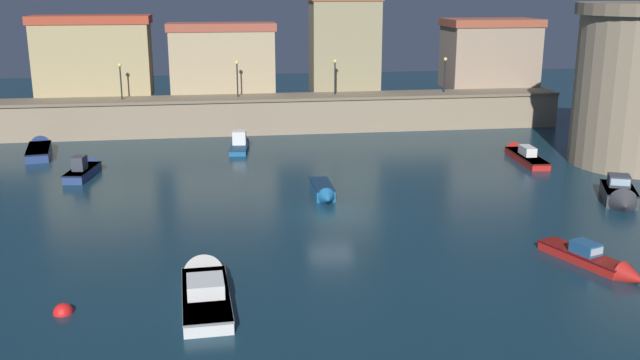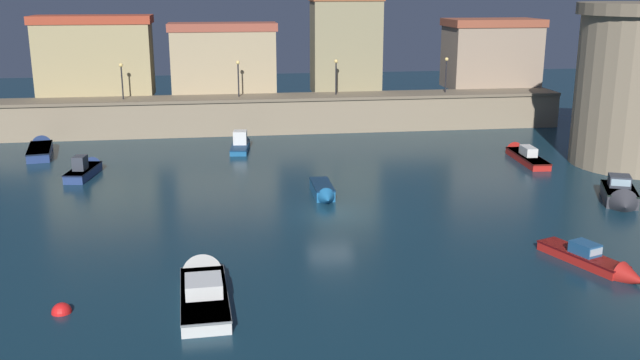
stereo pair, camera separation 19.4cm
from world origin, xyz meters
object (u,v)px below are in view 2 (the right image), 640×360
(moored_boat_1, at_px, (86,168))
(moored_boat_3, at_px, (597,262))
(mooring_buoy_1, at_px, (62,312))
(moored_boat_2, at_px, (523,154))
(moored_boat_6, at_px, (241,143))
(moored_boat_5, at_px, (621,196))
(quay_lamp_3, at_px, (446,69))
(moored_boat_7, at_px, (41,148))
(moored_boat_0, at_px, (323,191))
(moored_boat_4, at_px, (203,285))
(quay_lamp_2, at_px, (336,71))
(quay_lamp_1, at_px, (238,72))
(quay_lamp_0, at_px, (122,75))
(mooring_buoy_0, at_px, (209,274))

(moored_boat_1, xyz_separation_m, moored_boat_3, (25.66, -20.50, -0.11))
(mooring_buoy_1, bearing_deg, moored_boat_2, 37.57)
(moored_boat_6, bearing_deg, moored_boat_5, -124.03)
(moored_boat_2, bearing_deg, quay_lamp_3, 12.10)
(moored_boat_7, xyz_separation_m, mooring_buoy_1, (7.24, -28.93, -0.36))
(moored_boat_0, relative_size, moored_boat_2, 0.60)
(moored_boat_4, bearing_deg, quay_lamp_2, -20.90)
(moored_boat_3, height_order, moored_boat_4, moored_boat_4)
(quay_lamp_2, height_order, quay_lamp_3, quay_lamp_3)
(quay_lamp_2, bearing_deg, quay_lamp_1, 180.00)
(moored_boat_6, height_order, mooring_buoy_1, moored_boat_6)
(quay_lamp_1, height_order, quay_lamp_2, quay_lamp_1)
(moored_boat_1, distance_m, mooring_buoy_1, 21.90)
(quay_lamp_0, relative_size, quay_lamp_3, 0.97)
(quay_lamp_3, xyz_separation_m, moored_boat_5, (2.88, -24.45, -4.72))
(quay_lamp_0, bearing_deg, mooring_buoy_1, -87.38)
(moored_boat_6, bearing_deg, mooring_buoy_1, 170.70)
(moored_boat_4, distance_m, mooring_buoy_1, 5.58)
(moored_boat_2, bearing_deg, moored_boat_7, 82.33)
(quay_lamp_0, xyz_separation_m, moored_boat_0, (14.02, -20.60, -4.79))
(moored_boat_0, xyz_separation_m, moored_boat_7, (-19.67, 14.81, -0.01))
(moored_boat_0, distance_m, mooring_buoy_0, 12.97)
(quay_lamp_2, distance_m, moored_boat_7, 24.99)
(quay_lamp_2, relative_size, moored_boat_4, 0.44)
(moored_boat_2, xyz_separation_m, moored_boat_7, (-35.71, 7.03, 0.02))
(quay_lamp_3, xyz_separation_m, mooring_buoy_1, (-26.52, -34.72, -5.22))
(quay_lamp_1, height_order, moored_boat_1, quay_lamp_1)
(moored_boat_6, distance_m, mooring_buoy_0, 25.55)
(quay_lamp_0, bearing_deg, moored_boat_3, -53.71)
(moored_boat_3, xyz_separation_m, moored_boat_7, (-30.24, 27.69, 0.05))
(moored_boat_2, height_order, mooring_buoy_0, moored_boat_2)
(quay_lamp_0, xyz_separation_m, mooring_buoy_0, (7.26, -31.67, -5.17))
(moored_boat_0, height_order, moored_boat_4, moored_boat_4)
(mooring_buoy_0, bearing_deg, quay_lamp_0, 102.91)
(quay_lamp_1, xyz_separation_m, moored_boat_1, (-10.77, -12.98, -4.79))
(quay_lamp_1, height_order, moored_boat_5, quay_lamp_1)
(quay_lamp_2, xyz_separation_m, mooring_buoy_0, (-10.91, -31.67, -5.20))
(quay_lamp_3, height_order, moored_boat_2, quay_lamp_3)
(quay_lamp_0, relative_size, moored_boat_3, 0.53)
(moored_boat_1, distance_m, moored_boat_6, 12.60)
(quay_lamp_1, height_order, mooring_buoy_0, quay_lamp_1)
(moored_boat_7, bearing_deg, moored_boat_0, -136.24)
(moored_boat_1, xyz_separation_m, moored_boat_2, (31.13, 0.16, -0.08))
(quay_lamp_3, distance_m, moored_boat_5, 25.07)
(moored_boat_1, bearing_deg, moored_boat_3, -119.19)
(quay_lamp_0, height_order, moored_boat_0, quay_lamp_0)
(quay_lamp_2, height_order, moored_boat_7, quay_lamp_2)
(quay_lamp_2, distance_m, moored_boat_4, 35.77)
(moored_boat_0, xyz_separation_m, moored_boat_2, (16.04, 7.78, -0.04))
(quay_lamp_1, bearing_deg, moored_boat_6, -91.12)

